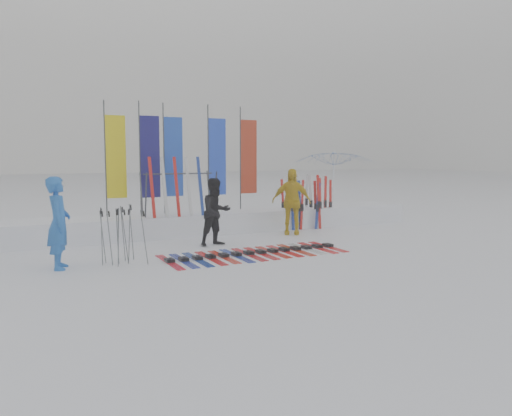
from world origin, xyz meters
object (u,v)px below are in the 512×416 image
person_yellow (291,202)px  ski_rack (179,188)px  person_blue (59,223)px  tent_canopy (334,185)px  ski_row (254,253)px  person_black (216,212)px

person_yellow → ski_rack: size_ratio=0.94×
person_blue → tent_canopy: bearing=-56.8°
person_yellow → ski_rack: person_yellow is taller
tent_canopy → ski_row: size_ratio=0.66×
person_blue → tent_canopy: (9.44, 3.82, 0.33)m
person_yellow → tent_canopy: (2.96, 2.04, 0.31)m
person_blue → person_yellow: 6.72m
person_black → ski_row: size_ratio=0.40×
tent_canopy → ski_rack: size_ratio=1.38×
person_black → ski_rack: size_ratio=0.84×
person_black → tent_canopy: bearing=14.5°
person_blue → person_yellow: person_yellow is taller
ski_row → ski_rack: ski_rack is taller
tent_canopy → person_yellow: bearing=-145.4°
person_blue → ski_rack: person_blue is taller
tent_canopy → ski_row: tent_canopy is taller
person_yellow → ski_rack: 3.26m
person_black → ski_row: bearing=-88.8°
ski_row → person_yellow: bearing=43.6°
person_yellow → ski_row: (-2.31, -2.20, -0.92)m
ski_row → person_black: bearing=102.9°
person_yellow → person_black: bearing=-134.2°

